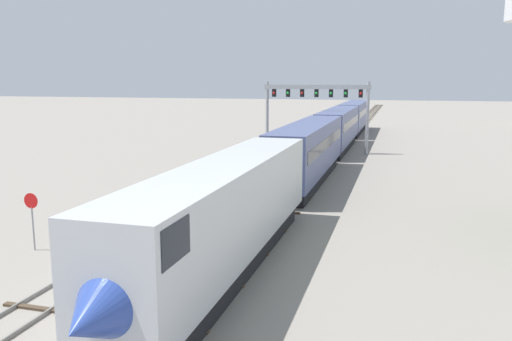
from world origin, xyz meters
name	(u,v)px	position (x,y,z in m)	size (l,w,h in m)	color
ground_plane	(147,298)	(0.00, 0.00, 0.00)	(400.00, 400.00, 0.00)	gray
track_main	(350,136)	(2.00, 60.00, 0.07)	(2.60, 200.00, 0.16)	slate
track_near	(284,153)	(-3.50, 40.00, 0.07)	(2.60, 160.00, 0.16)	slate
passenger_train	(327,137)	(2.00, 34.77, 2.60)	(3.04, 82.41, 4.80)	silver
signal_gantry	(316,100)	(-0.25, 41.79, 5.98)	(12.10, 0.49, 8.06)	#999BA0
stop_sign	(32,213)	(-8.00, 3.65, 1.87)	(0.76, 0.08, 2.88)	gray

